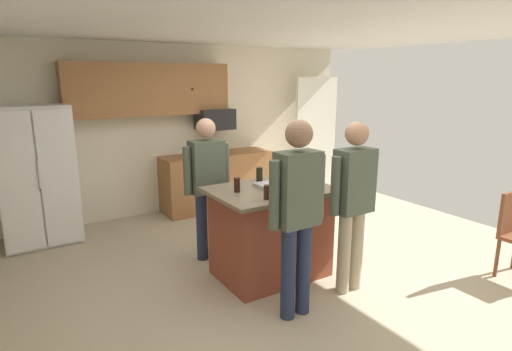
# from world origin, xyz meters

# --- Properties ---
(floor) EXTENTS (7.04, 7.04, 0.00)m
(floor) POSITION_xyz_m (0.00, 0.00, 0.00)
(floor) COLOR #B7A88E
(floor) RESTS_ON ground
(ceiling) EXTENTS (7.04, 7.04, 0.00)m
(ceiling) POSITION_xyz_m (0.00, 0.00, 2.60)
(ceiling) COLOR white
(back_wall) EXTENTS (6.40, 0.10, 2.60)m
(back_wall) POSITION_xyz_m (0.00, 2.80, 1.30)
(back_wall) COLOR beige
(back_wall) RESTS_ON ground
(french_door_window_panel) EXTENTS (0.90, 0.06, 2.00)m
(french_door_window_panel) POSITION_xyz_m (2.60, 2.40, 1.10)
(french_door_window_panel) COLOR white
(french_door_window_panel) RESTS_ON ground
(cabinet_run_upper) EXTENTS (2.40, 0.38, 0.75)m
(cabinet_run_upper) POSITION_xyz_m (-0.40, 2.60, 1.93)
(cabinet_run_upper) COLOR #936038
(cabinet_run_lower) EXTENTS (1.80, 0.63, 0.90)m
(cabinet_run_lower) POSITION_xyz_m (0.60, 2.48, 0.45)
(cabinet_run_lower) COLOR #936038
(cabinet_run_lower) RESTS_ON ground
(refrigerator) EXTENTS (0.90, 0.76, 1.77)m
(refrigerator) POSITION_xyz_m (-2.00, 2.38, 0.89)
(refrigerator) COLOR white
(refrigerator) RESTS_ON ground
(microwave_over_range) EXTENTS (0.56, 0.40, 0.32)m
(microwave_over_range) POSITION_xyz_m (0.60, 2.50, 1.45)
(microwave_over_range) COLOR black
(kitchen_island) EXTENTS (1.25, 0.92, 0.97)m
(kitchen_island) POSITION_xyz_m (0.00, 0.01, 0.49)
(kitchen_island) COLOR brown
(kitchen_island) RESTS_ON ground
(person_elder_center) EXTENTS (0.57, 0.22, 1.71)m
(person_elder_center) POSITION_xyz_m (0.48, -0.69, 0.99)
(person_elder_center) COLOR tan
(person_elder_center) RESTS_ON ground
(person_guest_right) EXTENTS (0.57, 0.23, 1.77)m
(person_guest_right) POSITION_xyz_m (-0.26, -0.77, 1.03)
(person_guest_right) COLOR #232D4C
(person_guest_right) RESTS_ON ground
(person_guest_left) EXTENTS (0.57, 0.22, 1.66)m
(person_guest_left) POSITION_xyz_m (-0.38, 0.76, 0.96)
(person_guest_left) COLOR #232D4C
(person_guest_left) RESTS_ON ground
(tumbler_amber) EXTENTS (0.06, 0.06, 0.15)m
(tumbler_amber) POSITION_xyz_m (-0.37, 0.09, 1.05)
(tumbler_amber) COLOR black
(tumbler_amber) RESTS_ON kitchen_island
(glass_pilsner) EXTENTS (0.06, 0.06, 0.17)m
(glass_pilsner) POSITION_xyz_m (0.18, -0.18, 1.05)
(glass_pilsner) COLOR black
(glass_pilsner) RESTS_ON kitchen_island
(glass_short_whisky) EXTENTS (0.07, 0.07, 0.14)m
(glass_short_whisky) POSITION_xyz_m (0.47, -0.10, 1.04)
(glass_short_whisky) COLOR black
(glass_short_whisky) RESTS_ON kitchen_island
(glass_dark_ale) EXTENTS (0.07, 0.07, 0.17)m
(glass_dark_ale) POSITION_xyz_m (0.03, 0.29, 1.06)
(glass_dark_ale) COLOR black
(glass_dark_ale) RESTS_ON kitchen_island
(glass_stout_tall) EXTENTS (0.06, 0.06, 0.14)m
(glass_stout_tall) POSITION_xyz_m (-0.25, -0.29, 1.04)
(glass_stout_tall) COLOR #321B12
(glass_stout_tall) RESTS_ON kitchen_island
(mug_ceramic_white) EXTENTS (0.13, 0.09, 0.10)m
(mug_ceramic_white) POSITION_xyz_m (0.47, 0.18, 1.02)
(mug_ceramic_white) COLOR #4C6B99
(mug_ceramic_white) RESTS_ON kitchen_island
(serving_tray) EXTENTS (0.44, 0.30, 0.04)m
(serving_tray) POSITION_xyz_m (0.10, 0.04, 0.99)
(serving_tray) COLOR #B7B7BC
(serving_tray) RESTS_ON kitchen_island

